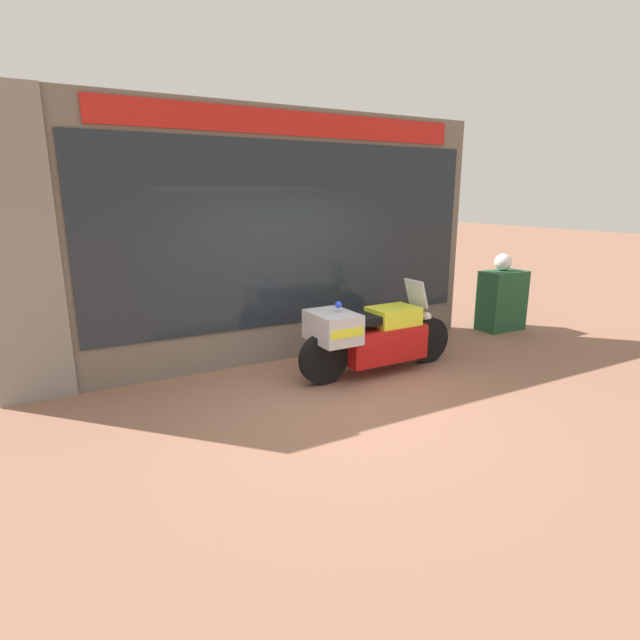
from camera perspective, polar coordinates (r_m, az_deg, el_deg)
name	(u,v)px	position (r m, az deg, el deg)	size (l,w,h in m)	color
ground_plane	(336,404)	(5.94, 1.87, -9.59)	(60.00, 60.00, 0.00)	#8E604C
shop_building	(240,239)	(7.11, -9.15, 9.09)	(6.91, 0.55, 3.55)	#6B6056
window_display	(288,322)	(7.63, -3.70, -0.26)	(5.64, 0.30, 2.11)	slate
paramedic_motorcycle	(371,335)	(6.76, 5.83, -1.77)	(2.42, 0.73, 1.24)	black
utility_cabinet	(502,300)	(9.59, 20.06, 2.11)	(0.81, 0.48, 1.07)	#1E4C2D
white_helmet	(503,262)	(9.55, 20.19, 6.24)	(0.30, 0.30, 0.30)	white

